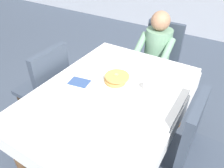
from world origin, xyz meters
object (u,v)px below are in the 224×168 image
Objects in this scene: plate_breakfast at (116,83)px; cup_coffee at (148,87)px; diner_person at (156,50)px; fork_left_of_plate at (97,78)px; chair_diner at (160,56)px; knife_right_of_plate at (135,92)px; breakfast_stack at (116,79)px; chair_right_side at (201,149)px; spoon_near_edge at (97,105)px; chair_left_side at (47,83)px; dining_table_main at (111,100)px; syrup_pitcher at (104,66)px.

cup_coffee is (0.27, 0.04, 0.03)m from plate_breakfast.
fork_left_of_plate is at bearing 77.65° from diner_person.
chair_diner is 3.32× the size of plate_breakfast.
chair_diner reaches higher than plate_breakfast.
diner_person reaches higher than fork_left_of_plate.
breakfast_stack is at bearing 84.36° from knife_right_of_plate.
diner_person is 4.00× the size of plate_breakfast.
chair_diner is at bearing 104.64° from cup_coffee.
breakfast_stack is (-0.79, 0.12, 0.26)m from chair_right_side.
spoon_near_edge is at bearing 150.67° from knife_right_of_plate.
spoon_near_edge is (-0.77, -0.20, 0.21)m from chair_right_side.
knife_right_of_plate is (-0.60, 0.10, 0.21)m from chair_right_side.
chair_right_side is at bearing 127.53° from diner_person.
diner_person is at bearing 90.00° from chair_diner.
chair_right_side reaches higher than cup_coffee.
cup_coffee is (-0.52, 0.16, 0.25)m from chair_right_side.
fork_left_of_plate is (-0.19, -0.02, -0.05)m from breakfast_stack.
chair_left_side is at bearing 175.79° from spoon_near_edge.
chair_right_side is at bearing 0.00° from dining_table_main.
cup_coffee is 0.44m from spoon_near_edge.
cup_coffee is 0.75× the size of spoon_near_edge.
diner_person is (-0.00, -0.16, 0.14)m from chair_diner.
chair_left_side is 0.97m from knife_right_of_plate.
knife_right_of_plate is (-0.08, -0.06, -0.04)m from cup_coffee.
syrup_pitcher is 0.53× the size of spoon_near_edge.
dining_table_main is at bearing -118.03° from fork_left_of_plate.
chair_left_side is 1.00× the size of chair_right_side.
chair_left_side reaches higher than spoon_near_edge.
chair_diner is 1.41m from chair_right_side.
dining_table_main is at bearing -81.27° from plate_breakfast.
knife_right_of_plate is at bearing 101.13° from diner_person.
knife_right_of_plate is at bearing -92.57° from fork_left_of_plate.
dining_table_main is 1.18m from chair_diner.
chair_left_side is 0.79m from plate_breakfast.
dining_table_main is at bearing -80.07° from breakfast_stack.
chair_left_side is at bearing -154.38° from syrup_pitcher.
chair_diner is at bearing -146.35° from chair_right_side.
chair_diner is 0.83× the size of diner_person.
chair_diner is 1.11m from knife_right_of_plate.
diner_person reaches higher than cup_coffee.
chair_diner is 1.00× the size of chair_left_side.
fork_left_of_plate is (0.56, 0.10, 0.21)m from chair_left_side.
breakfast_stack is 2.61× the size of syrup_pitcher.
chair_diner is 1.07m from cup_coffee.
dining_table_main is 0.37m from syrup_pitcher.
chair_diner is at bearing 89.45° from plate_breakfast.
syrup_pitcher is 0.52m from spoon_near_edge.
chair_right_side is 5.17× the size of fork_left_of_plate.
chair_right_side is 11.62× the size of syrup_pitcher.
cup_coffee is at bearing 104.64° from chair_diner.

